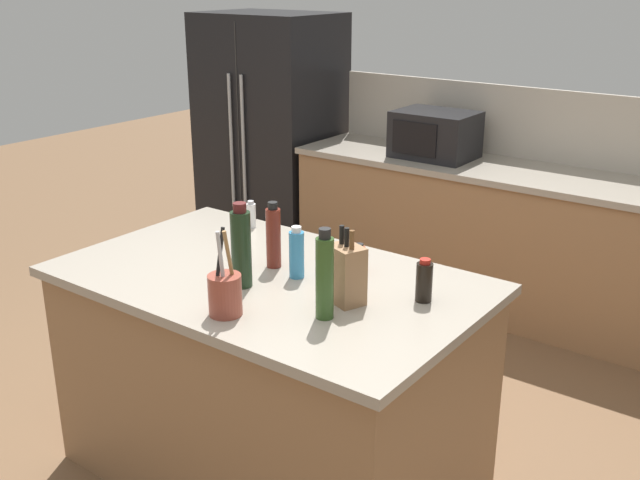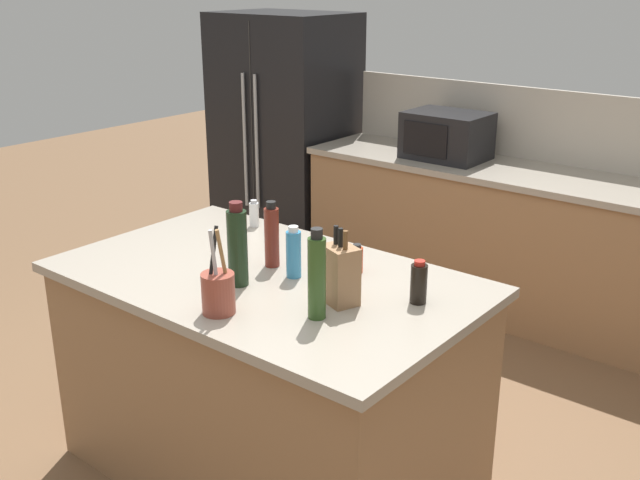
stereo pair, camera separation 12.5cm
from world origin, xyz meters
name	(u,v)px [view 1 (the left image)]	position (x,y,z in m)	size (l,w,h in m)	color
ground_plane	(273,471)	(0.00, 0.00, 0.00)	(14.00, 14.00, 0.00)	brown
back_counter_run	(535,247)	(0.30, 2.20, 0.47)	(3.29, 0.66, 0.94)	#936B47
wall_backsplash	(565,128)	(0.30, 2.52, 1.17)	(3.25, 0.03, 0.46)	#B2A899
kitchen_island	(271,378)	(0.00, 0.00, 0.47)	(1.71, 1.04, 0.94)	#936B47
refrigerator	(271,134)	(-1.88, 2.25, 0.90)	(1.00, 0.75, 1.81)	black
microwave	(435,135)	(-0.44, 2.20, 1.09)	(0.51, 0.39, 0.30)	black
knife_block	(346,274)	(0.40, -0.03, 1.05)	(0.16, 0.14, 0.29)	#936B47
utensil_crock	(225,293)	(0.11, -0.37, 1.02)	(0.12, 0.12, 0.32)	brown
wine_bottle	(241,248)	(-0.01, -0.14, 1.10)	(0.08, 0.08, 0.34)	black
vinegar_bottle	(273,237)	(-0.04, 0.09, 1.07)	(0.06, 0.06, 0.28)	maroon
soy_sauce_bottle	(424,281)	(0.62, 0.16, 1.02)	(0.06, 0.06, 0.17)	black
olive_oil_bottle	(325,276)	(0.41, -0.18, 1.10)	(0.06, 0.06, 0.33)	#2D4C1E
salt_shaker	(251,215)	(-0.45, 0.41, 1.00)	(0.05, 0.05, 0.13)	silver
dish_soap_bottle	(297,254)	(0.10, 0.06, 1.04)	(0.06, 0.06, 0.21)	#3384BC
spice_jar_paprika	(359,259)	(0.27, 0.25, 1.00)	(0.05, 0.05, 0.12)	#B73D1E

